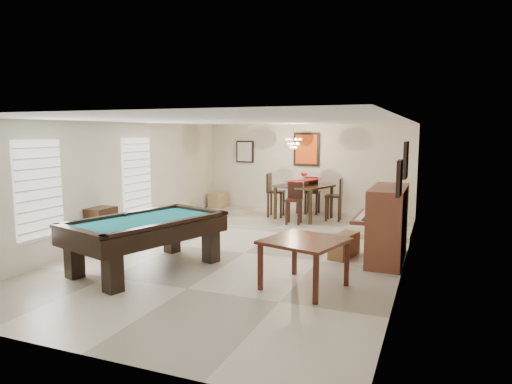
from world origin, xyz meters
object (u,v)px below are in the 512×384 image
Objects in this scene: chandelier at (293,139)px; apothecary_chest at (102,229)px; dining_chair_west at (276,195)px; pool_table at (146,245)px; dining_chair_south at (294,203)px; square_table at (304,264)px; dining_chair_east at (334,199)px; flower_vase at (304,176)px; upright_piano at (379,223)px; dining_table at (304,200)px; piano_bench at (344,246)px; corner_bench at (218,200)px; dining_chair_north at (312,195)px.

apothecary_chest is at bearing -124.29° from chandelier.
dining_chair_west reaches higher than apothecary_chest.
dining_chair_south is (1.39, 4.19, 0.20)m from pool_table.
pool_table is 2.83m from square_table.
dining_chair_east is at bearing 38.18° from dining_chair_south.
flower_vase reaches higher than pool_table.
dining_chair_east is at bearing 117.13° from upright_piano.
dining_table is (-1.40, 4.87, 0.24)m from square_table.
piano_bench is (0.24, 1.98, -0.16)m from square_table.
piano_bench is 0.66× the size of dining_table.
upright_piano is 0.78m from piano_bench.
square_table is at bearing 2.19° from dining_chair_east.
dining_chair_south is (-0.03, -0.76, -0.61)m from flower_vase.
dining_table is (3.04, 4.20, 0.19)m from apothecary_chest.
pool_table is at bearing -106.07° from flower_vase.
flower_vase is at bearing -15.29° from corner_bench.
piano_bench is (-0.62, -0.05, -0.47)m from upright_piano.
dining_chair_west is at bearing 61.67° from apothecary_chest.
dining_table is at bearing -15.29° from corner_bench.
flower_vase is 1.00m from chandelier.
dining_chair_west is (-2.17, 4.87, 0.32)m from square_table.
upright_piano reaches higher than square_table.
chandelier reaches higher than apothecary_chest.
pool_table reaches higher than square_table.
dining_chair_east is at bearing -94.78° from dining_chair_west.
flower_vase is (3.04, 4.20, 0.80)m from apothecary_chest.
dining_chair_west is 2.31m from corner_bench.
dining_chair_south reaches higher than piano_bench.
corner_bench is (-1.49, 5.75, -0.09)m from pool_table.
square_table is 5.07m from dining_table.
dining_chair_west is (-2.40, 2.89, 0.48)m from piano_bench.
dining_chair_east is at bearing 106.18° from piano_bench.
dining_chair_north is at bearing 121.58° from upright_piano.
square_table is 5.82m from dining_chair_north.
corner_bench is at bearing 141.01° from piano_bench.
corner_bench reaches higher than piano_bench.
pool_table is 5.94m from corner_bench.
upright_piano is at bearing 67.06° from square_table.
apothecary_chest is at bearing -46.93° from dining_chair_east.
chandelier is (-0.22, 0.64, 1.56)m from dining_chair_south.
upright_piano is 4.15m from dining_chair_west.
flower_vase reaches higher than dining_chair_south.
flower_vase reaches higher than piano_bench.
dining_chair_north is (-2.23, 3.62, -0.05)m from upright_piano.
square_table is 1.37× the size of piano_bench.
flower_vase is (-1.63, 2.88, 1.02)m from piano_bench.
pool_table is 5.01m from dining_chair_west.
square_table is at bearing 19.30° from pool_table.
dining_chair_west is 2.35× the size of corner_bench.
dining_chair_north is at bearing 81.37° from dining_chair_south.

